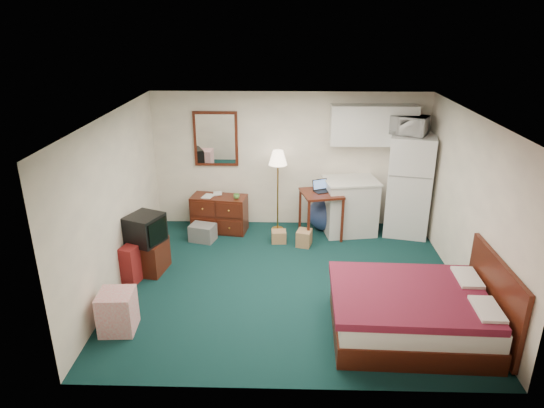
{
  "coord_description": "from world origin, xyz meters",
  "views": [
    {
      "loc": [
        -0.09,
        -6.37,
        3.72
      ],
      "look_at": [
        -0.28,
        0.28,
        1.14
      ],
      "focal_mm": 32.0,
      "sensor_mm": 36.0,
      "label": 1
    }
  ],
  "objects_px": {
    "kitchen_counter": "(350,207)",
    "tv_stand": "(148,256)",
    "dresser": "(219,214)",
    "suitcase": "(132,263)",
    "floor_lamp": "(278,191)",
    "bed": "(411,313)",
    "fridge": "(409,185)",
    "desk": "(321,215)"
  },
  "relations": [
    {
      "from": "floor_lamp",
      "to": "dresser",
      "type": "bearing_deg",
      "value": -175.71
    },
    {
      "from": "bed",
      "to": "dresser",
      "type": "bearing_deg",
      "value": 133.77
    },
    {
      "from": "dresser",
      "to": "bed",
      "type": "bearing_deg",
      "value": -39.57
    },
    {
      "from": "fridge",
      "to": "bed",
      "type": "distance_m",
      "value": 3.25
    },
    {
      "from": "desk",
      "to": "suitcase",
      "type": "xyz_separation_m",
      "value": [
        -2.91,
        -1.67,
        -0.13
      ]
    },
    {
      "from": "kitchen_counter",
      "to": "tv_stand",
      "type": "relative_size",
      "value": 1.77
    },
    {
      "from": "desk",
      "to": "suitcase",
      "type": "relative_size",
      "value": 1.46
    },
    {
      "from": "desk",
      "to": "fridge",
      "type": "xyz_separation_m",
      "value": [
        1.57,
        0.24,
        0.49
      ]
    },
    {
      "from": "kitchen_counter",
      "to": "fridge",
      "type": "distance_m",
      "value": 1.12
    },
    {
      "from": "floor_lamp",
      "to": "tv_stand",
      "type": "distance_m",
      "value": 2.62
    },
    {
      "from": "kitchen_counter",
      "to": "tv_stand",
      "type": "distance_m",
      "value": 3.65
    },
    {
      "from": "kitchen_counter",
      "to": "fridge",
      "type": "xyz_separation_m",
      "value": [
        1.04,
        0.03,
        0.42
      ]
    },
    {
      "from": "kitchen_counter",
      "to": "fridge",
      "type": "height_order",
      "value": "fridge"
    },
    {
      "from": "fridge",
      "to": "tv_stand",
      "type": "relative_size",
      "value": 3.29
    },
    {
      "from": "bed",
      "to": "suitcase",
      "type": "distance_m",
      "value": 4.02
    },
    {
      "from": "suitcase",
      "to": "kitchen_counter",
      "type": "bearing_deg",
      "value": 43.66
    },
    {
      "from": "dresser",
      "to": "fridge",
      "type": "height_order",
      "value": "fridge"
    },
    {
      "from": "floor_lamp",
      "to": "bed",
      "type": "distance_m",
      "value": 3.62
    },
    {
      "from": "bed",
      "to": "suitcase",
      "type": "relative_size",
      "value": 3.27
    },
    {
      "from": "tv_stand",
      "to": "floor_lamp",
      "type": "bearing_deg",
      "value": 49.3
    },
    {
      "from": "desk",
      "to": "suitcase",
      "type": "distance_m",
      "value": 3.36
    },
    {
      "from": "dresser",
      "to": "suitcase",
      "type": "relative_size",
      "value": 1.72
    },
    {
      "from": "bed",
      "to": "suitcase",
      "type": "bearing_deg",
      "value": 164.3
    },
    {
      "from": "floor_lamp",
      "to": "fridge",
      "type": "bearing_deg",
      "value": -1.01
    },
    {
      "from": "desk",
      "to": "kitchen_counter",
      "type": "relative_size",
      "value": 0.86
    },
    {
      "from": "kitchen_counter",
      "to": "tv_stand",
      "type": "xyz_separation_m",
      "value": [
        -3.3,
        -1.55,
        -0.24
      ]
    },
    {
      "from": "tv_stand",
      "to": "fridge",
      "type": "bearing_deg",
      "value": 30.09
    },
    {
      "from": "fridge",
      "to": "bed",
      "type": "height_order",
      "value": "fridge"
    },
    {
      "from": "kitchen_counter",
      "to": "bed",
      "type": "bearing_deg",
      "value": -92.13
    },
    {
      "from": "floor_lamp",
      "to": "desk",
      "type": "distance_m",
      "value": 0.89
    },
    {
      "from": "dresser",
      "to": "kitchen_counter",
      "type": "bearing_deg",
      "value": 8.69
    },
    {
      "from": "kitchen_counter",
      "to": "floor_lamp",
      "type": "bearing_deg",
      "value": 167.49
    },
    {
      "from": "bed",
      "to": "suitcase",
      "type": "xyz_separation_m",
      "value": [
        -3.83,
        1.21,
        -0.01
      ]
    },
    {
      "from": "dresser",
      "to": "suitcase",
      "type": "xyz_separation_m",
      "value": [
        -1.07,
        -1.87,
        -0.05
      ]
    },
    {
      "from": "floor_lamp",
      "to": "bed",
      "type": "height_order",
      "value": "floor_lamp"
    },
    {
      "from": "kitchen_counter",
      "to": "bed",
      "type": "height_order",
      "value": "kitchen_counter"
    },
    {
      "from": "desk",
      "to": "kitchen_counter",
      "type": "xyz_separation_m",
      "value": [
        0.54,
        0.21,
        0.07
      ]
    },
    {
      "from": "fridge",
      "to": "floor_lamp",
      "type": "bearing_deg",
      "value": -167.9
    },
    {
      "from": "floor_lamp",
      "to": "fridge",
      "type": "xyz_separation_m",
      "value": [
        2.35,
        -0.04,
        0.15
      ]
    },
    {
      "from": "bed",
      "to": "suitcase",
      "type": "height_order",
      "value": "bed"
    },
    {
      "from": "fridge",
      "to": "suitcase",
      "type": "height_order",
      "value": "fridge"
    },
    {
      "from": "kitchen_counter",
      "to": "suitcase",
      "type": "relative_size",
      "value": 1.7
    }
  ]
}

